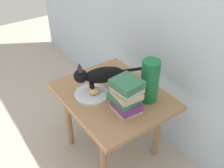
{
  "coord_description": "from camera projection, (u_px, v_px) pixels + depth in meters",
  "views": [
    {
      "loc": [
        1.13,
        -0.8,
        1.58
      ],
      "look_at": [
        0.0,
        0.0,
        0.61
      ],
      "focal_mm": 41.75,
      "sensor_mm": 36.0,
      "label": 1
    }
  ],
  "objects": [
    {
      "name": "plate",
      "position": [
        92.0,
        94.0,
        1.72
      ],
      "size": [
        0.23,
        0.23,
        0.01
      ],
      "primitive_type": "cylinder",
      "color": "silver",
      "rests_on": "side_table"
    },
    {
      "name": "cat",
      "position": [
        100.0,
        76.0,
        1.67
      ],
      "size": [
        0.21,
        0.45,
        0.23
      ],
      "color": "black",
      "rests_on": "side_table"
    },
    {
      "name": "book_stack",
      "position": [
        126.0,
        96.0,
        1.54
      ],
      "size": [
        0.19,
        0.17,
        0.22
      ],
      "color": "#BCB299",
      "rests_on": "side_table"
    },
    {
      "name": "ground_plane",
      "position": [
        112.0,
        148.0,
        2.04
      ],
      "size": [
        6.0,
        6.0,
        0.0
      ],
      "primitive_type": "plane",
      "color": "#B2A899"
    },
    {
      "name": "side_table",
      "position": [
        112.0,
        102.0,
        1.77
      ],
      "size": [
        0.76,
        0.62,
        0.53
      ],
      "color": "#9E724C",
      "rests_on": "ground"
    },
    {
      "name": "green_vase",
      "position": [
        150.0,
        81.0,
        1.61
      ],
      "size": [
        0.11,
        0.11,
        0.28
      ],
      "primitive_type": "cylinder",
      "color": "#196B38",
      "rests_on": "side_table"
    },
    {
      "name": "bread_roll",
      "position": [
        94.0,
        91.0,
        1.7
      ],
      "size": [
        0.07,
        0.09,
        0.05
      ],
      "primitive_type": "ellipsoid",
      "rotation": [
        0.0,
        0.0,
        1.48
      ],
      "color": "#E0BC7A",
      "rests_on": "plate"
    },
    {
      "name": "tv_remote",
      "position": [
        125.0,
        78.0,
        1.87
      ],
      "size": [
        0.15,
        0.06,
        0.02
      ],
      "primitive_type": "cube",
      "rotation": [
        0.0,
        0.0,
        -0.11
      ],
      "color": "black",
      "rests_on": "side_table"
    }
  ]
}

